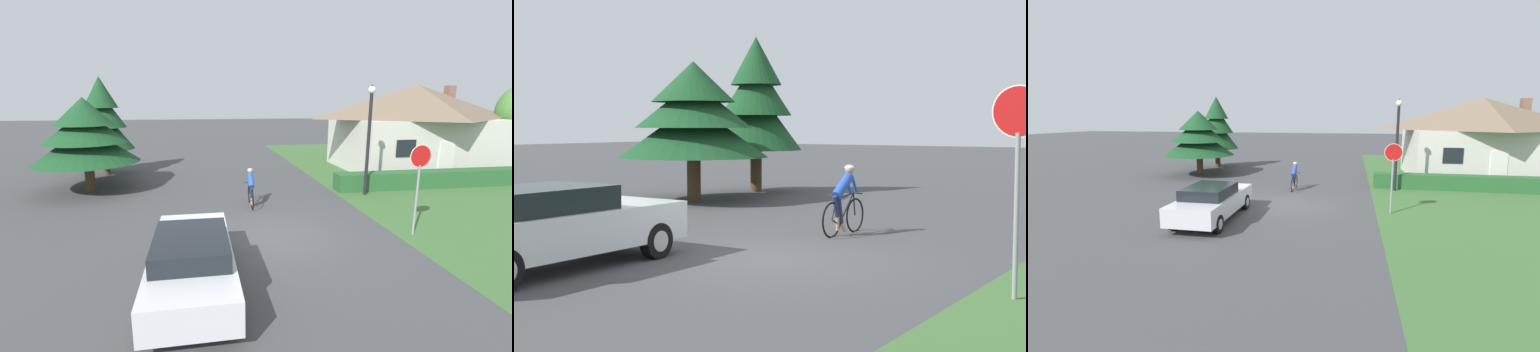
% 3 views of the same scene
% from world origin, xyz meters
% --- Properties ---
extents(ground_plane, '(140.00, 140.00, 0.00)m').
position_xyz_m(ground_plane, '(0.00, 0.00, 0.00)').
color(ground_plane, '#424244').
extents(grass_verge_right, '(16.00, 36.00, 0.01)m').
position_xyz_m(grass_verge_right, '(11.89, 4.00, 0.01)').
color(grass_verge_right, '#3D6633').
rests_on(grass_verge_right, ground).
extents(cottage_house, '(9.73, 6.64, 5.11)m').
position_xyz_m(cottage_house, '(11.06, 9.74, 2.65)').
color(cottage_house, beige).
rests_on(cottage_house, ground).
extents(hedge_row, '(11.88, 0.90, 0.81)m').
position_xyz_m(hedge_row, '(10.06, 4.97, 0.41)').
color(hedge_row, '#285B2D').
rests_on(hedge_row, ground).
extents(sedan_left_lane, '(1.86, 4.66, 1.36)m').
position_xyz_m(sedan_left_lane, '(-2.38, -2.62, 0.71)').
color(sedan_left_lane, silver).
rests_on(sedan_left_lane, ground).
extents(cyclist, '(0.44, 1.77, 1.51)m').
position_xyz_m(cyclist, '(-0.18, 3.35, 0.72)').
color(cyclist, black).
rests_on(cyclist, ground).
extents(stop_sign, '(0.71, 0.07, 2.88)m').
position_xyz_m(stop_sign, '(4.47, -0.51, 2.03)').
color(stop_sign, gray).
rests_on(stop_sign, ground).
extents(street_lamp, '(0.32, 0.32, 4.83)m').
position_xyz_m(street_lamp, '(5.15, 4.15, 2.92)').
color(street_lamp, black).
rests_on(street_lamp, ground).
extents(conifer_tall_near, '(4.63, 4.63, 4.33)m').
position_xyz_m(conifer_tall_near, '(-7.29, 6.84, 2.63)').
color(conifer_tall_near, '#4C3823').
rests_on(conifer_tall_near, ground).
extents(conifer_tall_far, '(3.22, 3.22, 5.46)m').
position_xyz_m(conifer_tall_far, '(-7.47, 10.46, 3.18)').
color(conifer_tall_far, '#4C3823').
rests_on(conifer_tall_far, ground).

